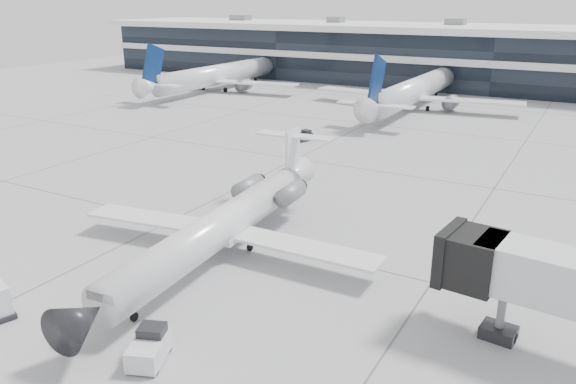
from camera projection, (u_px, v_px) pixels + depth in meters
The scene contains 8 objects.
ground at pixel (285, 248), 37.94m from camera, with size 220.00×220.00×0.00m, color gray.
terminal at pixel (503, 61), 103.92m from camera, with size 170.00×22.00×10.00m, color black.
bg_jet_left at pixel (221, 90), 104.10m from camera, with size 32.00×40.00×9.60m, color white, non-canonical shape.
bg_jet_center at pixel (415, 107), 86.99m from camera, with size 32.00×40.00×9.60m, color white, non-canonical shape.
regional_jet at pixel (224, 223), 36.55m from camera, with size 21.35×26.68×6.16m.
baggage_tug at pixel (149, 347), 25.95m from camera, with size 2.23×2.79×1.55m.
traffic_cone at pixel (287, 190), 48.50m from camera, with size 0.52×0.52×0.63m.
far_tug at pixel (304, 136), 66.42m from camera, with size 1.78×2.27×1.27m.
Camera 1 is at (17.10, -30.11, 15.97)m, focal length 35.00 mm.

